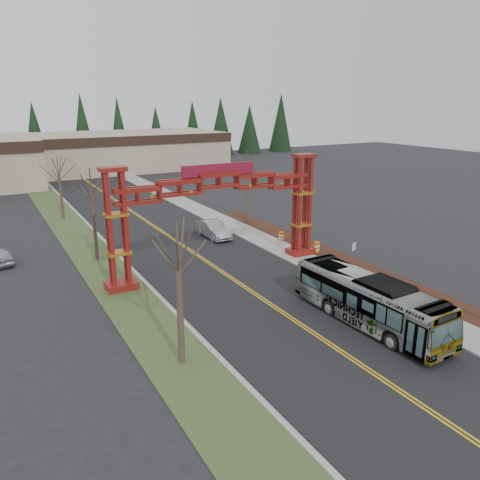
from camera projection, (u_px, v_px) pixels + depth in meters
ground at (388, 383)px, 22.70m from camera, size 200.00×200.00×0.00m
road at (186, 248)px, 43.56m from camera, size 12.00×110.00×0.02m
lane_line_left at (185, 248)px, 43.50m from camera, size 0.12×100.00×0.01m
lane_line_right at (187, 247)px, 43.61m from camera, size 0.12×100.00×0.01m
curb_right at (243, 238)px, 46.43m from camera, size 0.30×110.00×0.15m
sidewalk_right at (255, 236)px, 47.11m from camera, size 2.60×110.00×0.14m
landscape_strip at (386, 279)px, 35.82m from camera, size 2.60×50.00×0.12m
grass_median at (99, 261)px, 39.79m from camera, size 4.00×110.00×0.08m
curb_left at (120, 257)px, 40.65m from camera, size 0.30×110.00×0.15m
gateway_arch at (219, 198)px, 36.00m from camera, size 18.20×1.60×8.90m
retail_building_east at (123, 151)px, 93.11m from camera, size 38.00×20.30×7.00m
conifer_treeline at (60, 133)px, 97.72m from camera, size 116.10×5.60×13.00m
transit_bus at (369, 301)px, 28.32m from camera, size 2.94×11.16×3.09m
silver_sedan at (213, 229)px, 46.61m from camera, size 1.80×5.09×1.67m
parked_car_near_a at (0, 256)px, 39.10m from camera, size 2.23×4.23×1.37m
bare_tree_median_near at (178, 267)px, 22.98m from camera, size 3.47×3.47×7.64m
bare_tree_median_mid at (91, 193)px, 38.52m from camera, size 3.06×3.06×7.89m
bare_tree_median_far at (59, 175)px, 52.56m from camera, size 3.09×3.09×7.20m
bare_tree_right_far at (247, 173)px, 51.50m from camera, size 2.98×2.98×7.47m
street_sign at (354, 251)px, 37.26m from camera, size 0.51×0.24×2.33m
barrel_south at (316, 248)px, 41.80m from camera, size 0.59×0.59×1.08m
barrel_mid at (302, 244)px, 42.86m from camera, size 0.54×0.54×1.00m
barrel_north at (281, 237)px, 45.34m from camera, size 0.53×0.53×0.98m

